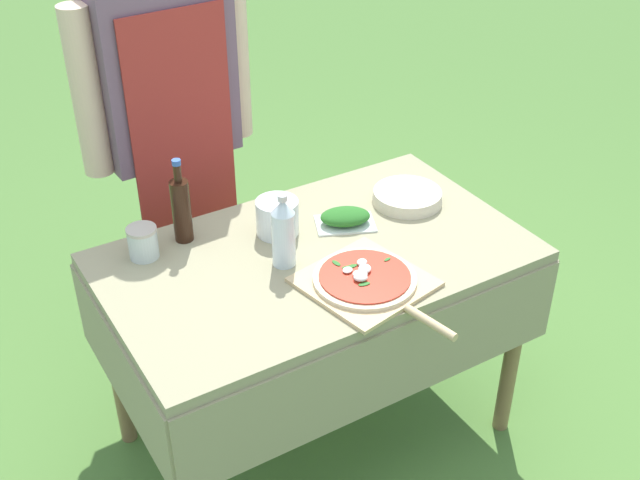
{
  "coord_description": "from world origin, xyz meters",
  "views": [
    {
      "loc": [
        -1.02,
        -1.7,
        2.1
      ],
      "look_at": [
        0.02,
        0.0,
        0.8
      ],
      "focal_mm": 45.0,
      "sensor_mm": 36.0,
      "label": 1
    }
  ],
  "objects": [
    {
      "name": "mixing_tub",
      "position": [
        -0.04,
        0.16,
        0.81
      ],
      "size": [
        0.13,
        0.13,
        0.11
      ],
      "primitive_type": "cylinder",
      "color": "silver",
      "rests_on": "prep_table"
    },
    {
      "name": "plate_stack",
      "position": [
        0.41,
        0.1,
        0.78
      ],
      "size": [
        0.23,
        0.23,
        0.04
      ],
      "color": "beige",
      "rests_on": "prep_table"
    },
    {
      "name": "prep_table",
      "position": [
        0.0,
        0.0,
        0.65
      ],
      "size": [
        1.28,
        0.76,
        0.76
      ],
      "color": "gray",
      "rests_on": "ground"
    },
    {
      "name": "pizza_on_peel",
      "position": [
        0.04,
        -0.21,
        0.77
      ],
      "size": [
        0.38,
        0.51,
        0.05
      ],
      "rotation": [
        0.0,
        0.0,
        0.2
      ],
      "color": "#D1B27F",
      "rests_on": "prep_table"
    },
    {
      "name": "herb_container",
      "position": [
        0.16,
        0.09,
        0.78
      ],
      "size": [
        0.22,
        0.18,
        0.05
      ],
      "rotation": [
        0.0,
        0.0,
        -0.4
      ],
      "color": "silver",
      "rests_on": "prep_table"
    },
    {
      "name": "sauce_jar",
      "position": [
        -0.44,
        0.25,
        0.8
      ],
      "size": [
        0.09,
        0.09,
        0.1
      ],
      "color": "silver",
      "rests_on": "prep_table"
    },
    {
      "name": "water_bottle",
      "position": [
        -0.11,
        -0.0,
        0.87
      ],
      "size": [
        0.07,
        0.07,
        0.23
      ],
      "color": "silver",
      "rests_on": "prep_table"
    },
    {
      "name": "oil_bottle",
      "position": [
        -0.31,
        0.27,
        0.87
      ],
      "size": [
        0.06,
        0.06,
        0.27
      ],
      "color": "black",
      "rests_on": "prep_table"
    },
    {
      "name": "person_cook",
      "position": [
        -0.16,
        0.69,
        0.98
      ],
      "size": [
        0.62,
        0.22,
        1.66
      ],
      "rotation": [
        0.0,
        0.0,
        3.19
      ],
      "color": "#333D56",
      "rests_on": "ground"
    },
    {
      "name": "ground_plane",
      "position": [
        0.0,
        0.0,
        0.0
      ],
      "size": [
        12.0,
        12.0,
        0.0
      ],
      "primitive_type": "plane",
      "color": "#517F38"
    }
  ]
}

